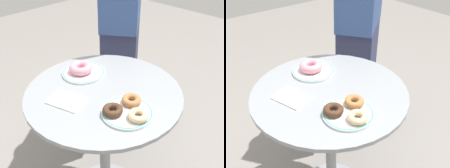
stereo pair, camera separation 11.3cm
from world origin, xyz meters
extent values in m
cylinder|color=gray|center=(0.00, 0.00, 0.75)|extent=(0.70, 0.70, 0.02)
cylinder|color=gray|center=(0.00, 0.00, 0.38)|extent=(0.06, 0.06, 0.72)
cylinder|color=white|center=(-0.18, 0.03, 0.76)|extent=(0.21, 0.21, 0.01)
torus|color=#38B2A8|center=(-0.18, 0.03, 0.77)|extent=(0.20, 0.20, 0.01)
cylinder|color=white|center=(0.18, -0.04, 0.76)|extent=(0.20, 0.20, 0.01)
torus|color=#38B2A8|center=(0.18, -0.04, 0.77)|extent=(0.20, 0.20, 0.01)
torus|color=pink|center=(-0.19, 0.03, 0.79)|extent=(0.16, 0.16, 0.04)
torus|color=#E0B789|center=(0.24, -0.05, 0.78)|extent=(0.11, 0.11, 0.03)
torus|color=#A36B3D|center=(0.15, 0.01, 0.78)|extent=(0.11, 0.11, 0.03)
torus|color=#422819|center=(0.14, -0.09, 0.78)|extent=(0.10, 0.10, 0.03)
cube|color=white|center=(-0.05, -0.16, 0.76)|extent=(0.17, 0.14, 0.01)
cube|color=#2D3351|center=(-0.38, 0.53, 0.42)|extent=(0.38, 0.40, 0.83)
camera|label=1|loc=(0.68, -0.65, 1.42)|focal=41.40mm
camera|label=2|loc=(0.76, -0.56, 1.42)|focal=41.40mm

